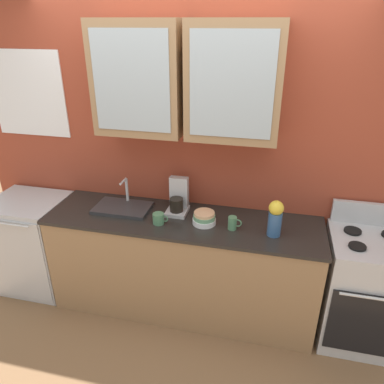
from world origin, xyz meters
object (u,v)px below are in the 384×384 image
(stove_range, at_px, (362,290))
(vase, at_px, (275,218))
(sink_faucet, at_px, (123,207))
(cup_near_sink, at_px, (159,219))
(coffee_maker, at_px, (178,200))
(bowl_stack, at_px, (204,218))
(cup_near_bowls, at_px, (233,223))
(dishwasher, at_px, (34,243))

(stove_range, relative_size, vase, 3.84)
(sink_faucet, distance_m, cup_near_sink, 0.40)
(coffee_maker, bearing_deg, stove_range, -4.70)
(stove_range, distance_m, bowl_stack, 1.34)
(vase, distance_m, coffee_maker, 0.81)
(cup_near_bowls, relative_size, coffee_maker, 0.36)
(sink_faucet, relative_size, bowl_stack, 2.53)
(stove_range, distance_m, coffee_maker, 1.60)
(sink_faucet, bearing_deg, dishwasher, -176.83)
(stove_range, bearing_deg, vase, -174.29)
(vase, height_order, cup_near_sink, vase)
(stove_range, relative_size, cup_near_bowls, 10.26)
(sink_faucet, bearing_deg, coffee_maker, 9.52)
(bowl_stack, bearing_deg, sink_faucet, 174.28)
(cup_near_sink, distance_m, dishwasher, 1.37)
(bowl_stack, bearing_deg, coffee_maker, 149.41)
(cup_near_sink, relative_size, coffee_maker, 0.43)
(stove_range, bearing_deg, sink_faucet, 178.66)
(vase, bearing_deg, sink_faucet, 174.65)
(stove_range, distance_m, cup_near_bowls, 1.13)
(coffee_maker, bearing_deg, cup_near_bowls, -20.80)
(cup_near_sink, bearing_deg, bowl_stack, 13.22)
(vase, distance_m, cup_near_sink, 0.89)
(bowl_stack, relative_size, coffee_maker, 0.63)
(sink_faucet, distance_m, coffee_maker, 0.48)
(cup_near_bowls, relative_size, dishwasher, 0.12)
(cup_near_bowls, bearing_deg, coffee_maker, 159.20)
(bowl_stack, distance_m, cup_near_bowls, 0.23)
(bowl_stack, distance_m, coffee_maker, 0.30)
(bowl_stack, bearing_deg, stove_range, 1.18)
(cup_near_bowls, bearing_deg, bowl_stack, 171.68)
(stove_range, height_order, coffee_maker, coffee_maker)
(sink_faucet, xyz_separation_m, bowl_stack, (0.71, -0.07, 0.03))
(coffee_maker, bearing_deg, dishwasher, -174.68)
(stove_range, height_order, dishwasher, stove_range)
(sink_faucet, relative_size, vase, 1.65)
(stove_range, distance_m, sink_faucet, 2.01)
(stove_range, relative_size, dishwasher, 1.20)
(sink_faucet, distance_m, bowl_stack, 0.72)
(sink_faucet, height_order, bowl_stack, sink_faucet)
(dishwasher, distance_m, coffee_maker, 1.48)
(sink_faucet, relative_size, coffee_maker, 1.59)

